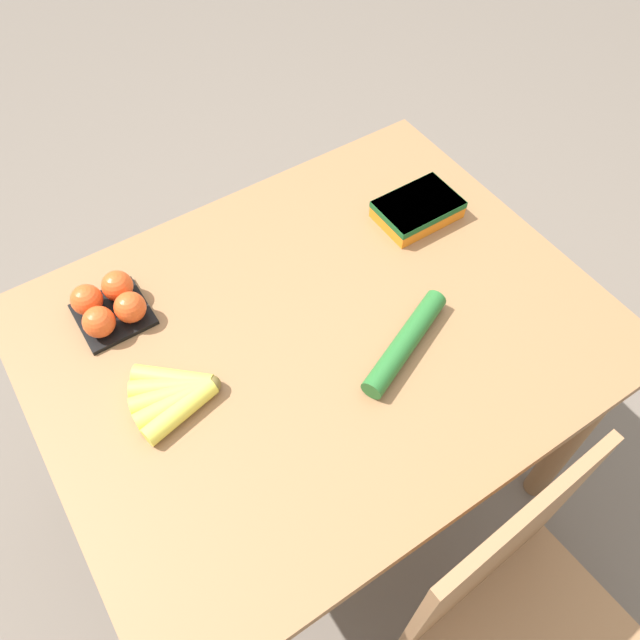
{
  "coord_description": "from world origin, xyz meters",
  "views": [
    {
      "loc": [
        0.4,
        0.61,
        1.79
      ],
      "look_at": [
        0.0,
        0.0,
        0.78
      ],
      "focal_mm": 35.0,
      "sensor_mm": 36.0,
      "label": 1
    }
  ],
  "objects_px": {
    "carrot_bag": "(418,208)",
    "tomato_pack": "(109,305)",
    "chair": "(519,636)",
    "cucumber_near": "(405,342)",
    "banana_bunch": "(176,395)"
  },
  "relations": [
    {
      "from": "chair",
      "to": "tomato_pack",
      "type": "relative_size",
      "value": 6.43
    },
    {
      "from": "carrot_bag",
      "to": "cucumber_near",
      "type": "bearing_deg",
      "value": 47.84
    },
    {
      "from": "banana_bunch",
      "to": "tomato_pack",
      "type": "height_order",
      "value": "tomato_pack"
    },
    {
      "from": "banana_bunch",
      "to": "cucumber_near",
      "type": "xyz_separation_m",
      "value": [
        -0.43,
        0.14,
        0.0
      ]
    },
    {
      "from": "chair",
      "to": "tomato_pack",
      "type": "bearing_deg",
      "value": 108.51
    },
    {
      "from": "carrot_bag",
      "to": "tomato_pack",
      "type": "bearing_deg",
      "value": -9.49
    },
    {
      "from": "banana_bunch",
      "to": "cucumber_near",
      "type": "distance_m",
      "value": 0.45
    },
    {
      "from": "tomato_pack",
      "to": "carrot_bag",
      "type": "xyz_separation_m",
      "value": [
        -0.7,
        0.12,
        -0.01
      ]
    },
    {
      "from": "tomato_pack",
      "to": "cucumber_near",
      "type": "bearing_deg",
      "value": 139.0
    },
    {
      "from": "chair",
      "to": "cucumber_near",
      "type": "relative_size",
      "value": 3.49
    },
    {
      "from": "chair",
      "to": "tomato_pack",
      "type": "distance_m",
      "value": 1.03
    },
    {
      "from": "carrot_bag",
      "to": "banana_bunch",
      "type": "bearing_deg",
      "value": 11.11
    },
    {
      "from": "cucumber_near",
      "to": "chair",
      "type": "bearing_deg",
      "value": 80.94
    },
    {
      "from": "carrot_bag",
      "to": "cucumber_near",
      "type": "xyz_separation_m",
      "value": [
        0.25,
        0.28,
        -0.0
      ]
    },
    {
      "from": "chair",
      "to": "cucumber_near",
      "type": "distance_m",
      "value": 0.6
    }
  ]
}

